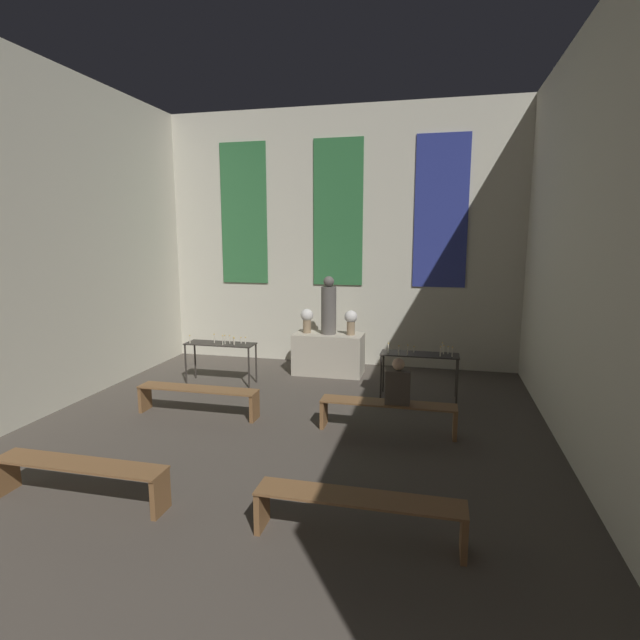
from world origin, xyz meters
The scene contains 13 objects.
wall_back centered at (0.00, 11.27, 2.90)m, with size 8.24×0.16×5.75m.
wall_right centered at (4.06, 5.61, 2.87)m, with size 0.12×11.46×5.75m.
altar centered at (0.00, 10.25, 0.44)m, with size 1.47×0.73×0.88m.
statue centered at (0.00, 10.25, 1.44)m, with size 0.32×0.32×1.23m.
flower_vase_left centered at (-0.48, 10.25, 1.19)m, with size 0.27×0.27×0.52m.
flower_vase_right centered at (0.48, 10.25, 1.19)m, with size 0.27×0.27×0.52m.
candle_rack_left centered at (-1.95, 9.06, 0.72)m, with size 1.40×0.46×1.02m.
candle_rack_right centered at (1.96, 9.06, 0.72)m, with size 1.40×0.46×1.02m.
pew_second_left centered at (-1.56, 4.46, 0.34)m, with size 2.04×0.36×0.47m.
pew_second_right centered at (1.56, 4.46, 0.34)m, with size 2.04×0.36×0.47m.
pew_back_left centered at (-1.56, 7.29, 0.34)m, with size 2.04×0.36×0.47m.
pew_back_right centered at (1.56, 7.29, 0.34)m, with size 2.04×0.36×0.47m.
person_seated centered at (1.71, 7.29, 0.76)m, with size 0.36×0.24×0.69m.
Camera 1 is at (2.23, 0.05, 2.95)m, focal length 28.00 mm.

